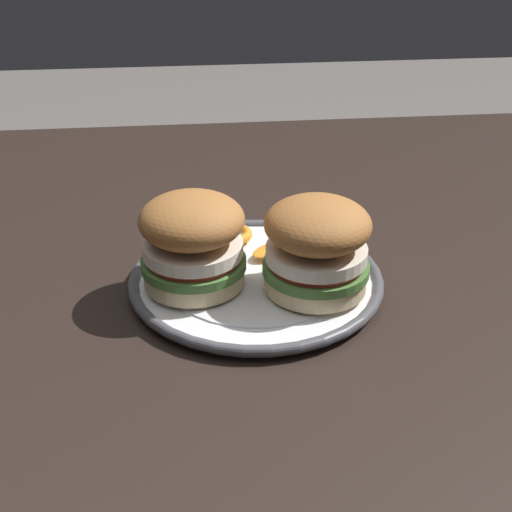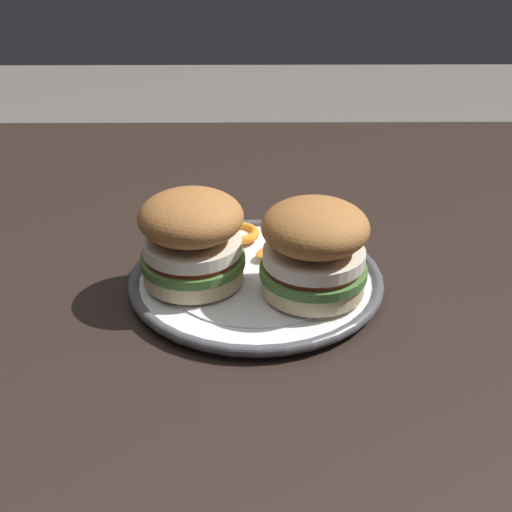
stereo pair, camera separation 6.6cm
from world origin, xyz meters
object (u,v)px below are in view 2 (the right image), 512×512
Objects in this scene: sandwich_half_right at (192,237)px; sandwich_half_left at (314,247)px; dining_table at (316,331)px; dinner_plate at (256,280)px.

sandwich_half_left is at bearing -10.78° from sandwich_half_right.
sandwich_half_right is (-0.14, -0.04, 0.15)m from dining_table.
sandwich_half_left is (0.06, -0.03, 0.06)m from dinner_plate.
dinner_plate is 2.17× the size of sandwich_half_left.
sandwich_half_left reaches higher than dinner_plate.
sandwich_half_left is at bearing -101.25° from dining_table.
dining_table is 0.21m from sandwich_half_right.
sandwich_half_right is (-0.13, 0.02, 0.00)m from sandwich_half_left.
dining_table is at bearing 15.79° from sandwich_half_right.
dining_table is 5.25× the size of dinner_plate.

